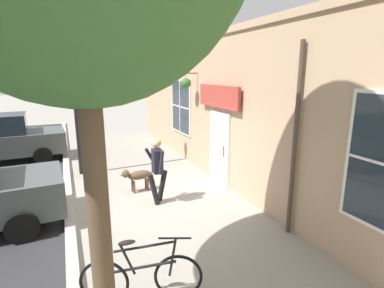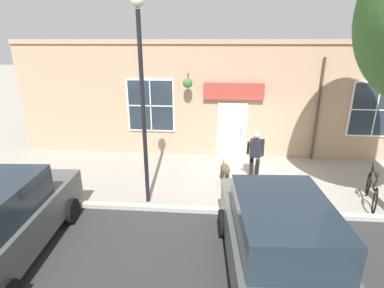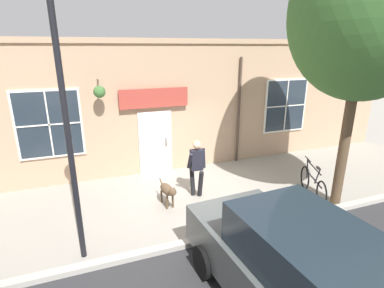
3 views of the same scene
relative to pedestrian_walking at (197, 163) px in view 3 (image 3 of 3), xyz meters
name	(u,v)px [view 3 (image 3 of 3)]	position (x,y,z in m)	size (l,w,h in m)	color
ground_plane	(197,197)	(0.08, -0.01, -1.00)	(90.00, 90.00, 0.00)	gray
storefront_facade	(172,107)	(-2.26, -0.01, 1.19)	(0.95, 18.00, 4.34)	tan
pedestrian_walking	(197,163)	(0.00, 0.00, 0.00)	(0.56, 0.56, 1.67)	black
dog_on_leash	(168,190)	(0.30, -0.93, -0.54)	(1.06, 0.35, 0.69)	brown
street_tree_by_curb	(365,15)	(1.69, 3.44, 3.78)	(3.69, 3.32, 6.88)	brown
leaning_bicycle	(313,184)	(1.18, 3.10, -0.62)	(1.66, 0.61, 1.00)	black
parked_car_mid_block	(298,272)	(4.36, -0.07, -0.12)	(4.40, 2.14, 1.75)	#474C4C
street_lamp	(62,87)	(1.65, -3.12, 2.44)	(0.32, 0.32, 5.32)	black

